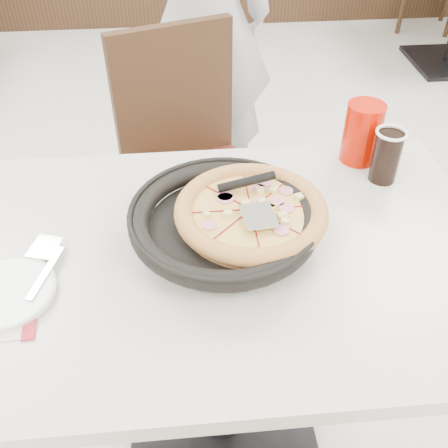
{
  "coord_description": "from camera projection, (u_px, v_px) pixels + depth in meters",
  "views": [
    {
      "loc": [
        -0.08,
        -0.8,
        1.53
      ],
      "look_at": [
        -0.0,
        0.05,
        0.8
      ],
      "focal_mm": 42.0,
      "sensor_mm": 36.0,
      "label": 1
    }
  ],
  "objects": [
    {
      "name": "floor",
      "position": [
        226.0,
        432.0,
        1.61
      ],
      "size": [
        7.0,
        7.0,
        0.0
      ],
      "primitive_type": "plane",
      "color": "#ADADA8",
      "rests_on": "ground"
    },
    {
      "name": "main_table",
      "position": [
        222.0,
        353.0,
        1.38
      ],
      "size": [
        1.25,
        0.88,
        0.75
      ],
      "primitive_type": null,
      "rotation": [
        0.0,
        0.0,
        -0.07
      ],
      "color": "silver",
      "rests_on": "floor"
    },
    {
      "name": "chair_far",
      "position": [
        197.0,
        182.0,
        1.79
      ],
      "size": [
        0.54,
        0.54,
        0.95
      ],
      "primitive_type": null,
      "rotation": [
        0.0,
        0.0,
        3.48
      ],
      "color": "black",
      "rests_on": "floor"
    },
    {
      "name": "trivet",
      "position": [
        233.0,
        239.0,
        1.14
      ],
      "size": [
        0.13,
        0.13,
        0.04
      ],
      "primitive_type": "cylinder",
      "rotation": [
        0.0,
        0.0,
        -0.07
      ],
      "color": "black",
      "rests_on": "main_table"
    },
    {
      "name": "pizza_pan",
      "position": [
        224.0,
        227.0,
        1.13
      ],
      "size": [
        0.35,
        0.35,
        0.01
      ],
      "primitive_type": "cylinder",
      "rotation": [
        0.0,
        0.0,
        -0.07
      ],
      "color": "black",
      "rests_on": "trivet"
    },
    {
      "name": "pizza",
      "position": [
        251.0,
        217.0,
        1.13
      ],
      "size": [
        0.32,
        0.32,
        0.02
      ],
      "primitive_type": "cylinder",
      "rotation": [
        0.0,
        0.0,
        -0.07
      ],
      "color": "#CA8641",
      "rests_on": "pizza_pan"
    },
    {
      "name": "pizza_server",
      "position": [
        259.0,
        216.0,
        1.08
      ],
      "size": [
        0.08,
        0.09,
        0.0
      ],
      "primitive_type": "cube",
      "rotation": [
        0.0,
        0.0,
        0.11
      ],
      "color": "silver",
      "rests_on": "pizza"
    },
    {
      "name": "side_plate",
      "position": [
        5.0,
        293.0,
        1.03
      ],
      "size": [
        0.21,
        0.21,
        0.01
      ],
      "primitive_type": "cylinder",
      "rotation": [
        0.0,
        0.0,
        -0.07
      ],
      "color": "silver",
      "rests_on": "napkin"
    },
    {
      "name": "fork",
      "position": [
        46.0,
        272.0,
        1.06
      ],
      "size": [
        0.06,
        0.15,
        0.0
      ],
      "primitive_type": "cube",
      "rotation": [
        0.0,
        0.0,
        -0.28
      ],
      "color": "silver",
      "rests_on": "side_plate"
    },
    {
      "name": "cola_glass",
      "position": [
        386.0,
        157.0,
        1.29
      ],
      "size": [
        0.07,
        0.07,
        0.13
      ],
      "primitive_type": "cylinder",
      "rotation": [
        0.0,
        0.0,
        -0.07
      ],
      "color": "black",
      "rests_on": "main_table"
    },
    {
      "name": "red_cup",
      "position": [
        362.0,
        133.0,
        1.35
      ],
      "size": [
        0.1,
        0.1,
        0.16
      ],
      "primitive_type": "cylinder",
      "rotation": [
        0.0,
        0.0,
        -0.07
      ],
      "color": "#B60F00",
      "rests_on": "main_table"
    },
    {
      "name": "diner_person",
      "position": [
        202.0,
        19.0,
        2.04
      ],
      "size": [
        0.63,
        0.45,
        1.63
      ],
      "primitive_type": "imported",
      "rotation": [
        0.0,
        0.0,
        3.24
      ],
      "color": "silver",
      "rests_on": "floor"
    }
  ]
}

